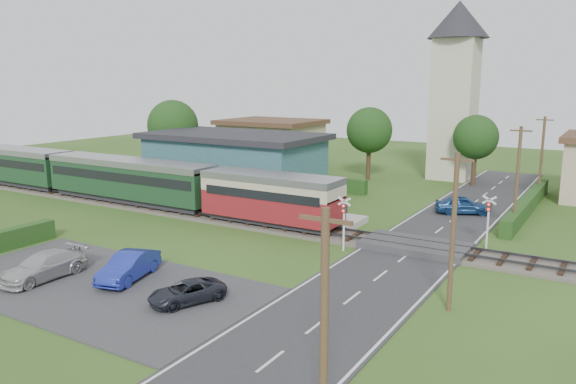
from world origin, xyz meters
The scene contains 30 objects.
ground centered at (0.00, 0.00, 0.00)m, with size 120.00×120.00×0.00m, color #2D4C19.
railway_track centered at (0.00, 2.00, 0.11)m, with size 76.00×3.20×0.49m.
road centered at (10.00, 0.00, 0.03)m, with size 6.00×70.00×0.05m, color #28282B.
car_park centered at (-1.50, -12.00, 0.04)m, with size 17.00×9.00×0.08m, color #333335.
crossing_deck centered at (10.00, 2.00, 0.23)m, with size 6.20×3.40×0.45m, color #333335.
platform centered at (-10.00, 5.20, 0.23)m, with size 30.00×3.00×0.45m, color gray.
equipment_hut centered at (-18.00, 5.20, 1.75)m, with size 2.30×2.30×2.55m.
station_building centered at (-10.00, 10.99, 2.69)m, with size 16.00×9.00×5.30m.
train centered at (-17.02, 2.00, 2.18)m, with size 43.20×2.90×3.40m.
church_tower centered at (5.00, 28.00, 10.23)m, with size 6.00×6.00×17.60m.
house_west centered at (-15.00, 25.00, 2.79)m, with size 10.80×8.80×5.50m.
hedge_roadside centered at (14.20, 16.00, 0.60)m, with size 0.80×18.00×1.20m, color #193814.
hedge_station centered at (-10.00, 15.50, 0.65)m, with size 22.00×0.80×1.30m, color #193814.
tree_a centered at (-20.00, 14.00, 5.38)m, with size 5.20×5.20×8.00m.
tree_b centered at (-2.00, 23.00, 5.02)m, with size 4.60×4.60×7.34m.
tree_c centered at (8.00, 25.00, 4.65)m, with size 4.20×4.20×6.78m.
utility_pole_a centered at (14.20, -18.00, 3.63)m, with size 1.40×0.22×7.00m.
utility_pole_b centered at (14.20, -6.00, 3.63)m, with size 1.40×0.22×7.00m.
utility_pole_c centered at (14.20, 10.00, 3.63)m, with size 1.40×0.22×7.00m.
utility_pole_d centered at (14.20, 22.00, 3.63)m, with size 1.40×0.22×7.00m.
crossing_signal_near centered at (6.40, -0.41, 2.14)m, with size 0.84×0.28×3.28m.
crossing_signal_far centered at (13.60, 4.39, 2.14)m, with size 0.84×0.28×3.28m.
streetlamp_west centered at (-22.00, 20.00, 3.04)m, with size 0.30×0.30×5.15m.
streetlamp_east centered at (16.00, 27.00, 3.04)m, with size 0.30×0.30×5.15m.
car_on_road centered at (10.11, 12.60, 0.73)m, with size 1.62×4.02×1.37m, color navy.
car_park_blue centered at (-0.69, -10.60, 0.76)m, with size 1.44×4.12×1.36m, color #1E2B9A.
car_park_silver centered at (-4.45, -12.77, 0.74)m, with size 1.85×4.56×1.32m, color #B3B3B3.
car_park_dark centered at (3.83, -11.41, 0.57)m, with size 1.62×3.51×0.98m, color #1F212B.
pedestrian_near centered at (-1.94, 4.61, 1.39)m, with size 0.69×0.45×1.89m, color gray.
pedestrian_far centered at (-16.34, 4.86, 1.24)m, with size 0.77×0.60×1.58m, color gray.
Camera 1 is at (20.13, -29.58, 9.97)m, focal length 35.00 mm.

